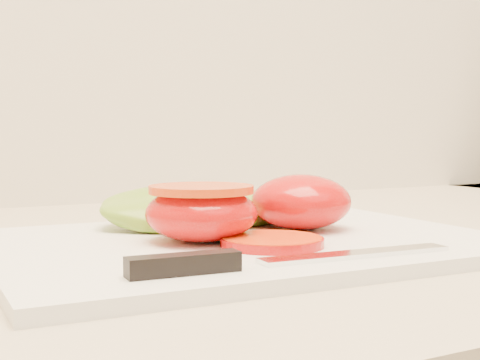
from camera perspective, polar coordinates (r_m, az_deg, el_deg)
name	(u,v)px	position (r m, az deg, el deg)	size (l,w,h in m)	color
cutting_board	(246,244)	(0.53, 0.51, -5.46)	(0.39, 0.28, 0.01)	white
tomato_half_dome	(301,202)	(0.57, 5.24, -1.86)	(0.09, 0.09, 0.05)	red
tomato_half_cut	(201,211)	(0.51, -3.31, -2.64)	(0.09, 0.09, 0.04)	red
tomato_slice_0	(272,242)	(0.49, 2.76, -5.27)	(0.07, 0.07, 0.01)	#E35219
lettuce_leaf_0	(188,209)	(0.59, -4.49, -2.51)	(0.16, 0.11, 0.03)	#83A82C
lettuce_leaf_1	(234,207)	(0.62, -0.48, -2.36)	(0.12, 0.09, 0.03)	#83A82C
knife	(257,260)	(0.42, 1.47, -6.83)	(0.23, 0.03, 0.01)	silver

